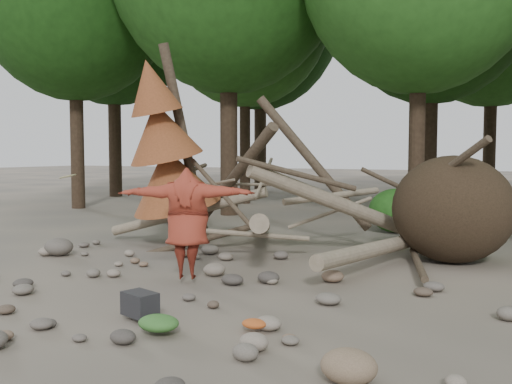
% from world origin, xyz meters
% --- Properties ---
extents(ground, '(120.00, 120.00, 0.00)m').
position_xyz_m(ground, '(0.00, 0.00, 0.00)').
color(ground, '#514C44').
rests_on(ground, ground).
extents(deadfall_pile, '(8.55, 5.24, 3.30)m').
position_xyz_m(deadfall_pile, '(2.02, 4.24, 0.95)').
color(deadfall_pile, '#332619').
rests_on(deadfall_pile, ground).
extents(dead_conifer, '(2.06, 2.16, 4.35)m').
position_xyz_m(dead_conifer, '(-3.12, 3.37, 2.11)').
color(dead_conifer, '#4C3F30').
rests_on(dead_conifer, ground).
extents(bush_left, '(1.80, 1.80, 1.44)m').
position_xyz_m(bush_left, '(-5.50, 7.20, 0.72)').
color(bush_left, '#1C4A13').
rests_on(bush_left, ground).
extents(bush_mid, '(1.40, 1.40, 1.12)m').
position_xyz_m(bush_mid, '(0.80, 7.80, 0.56)').
color(bush_mid, '#255D1B').
rests_on(bush_mid, ground).
extents(frisbee_thrower, '(3.56, 1.35, 1.72)m').
position_xyz_m(frisbee_thrower, '(-0.85, 0.74, 0.94)').
color(frisbee_thrower, maroon).
rests_on(frisbee_thrower, ground).
extents(backpack, '(0.49, 0.40, 0.29)m').
position_xyz_m(backpack, '(-0.28, -1.17, 0.14)').
color(backpack, black).
rests_on(backpack, ground).
extents(cloth_green, '(0.48, 0.40, 0.18)m').
position_xyz_m(cloth_green, '(0.27, -1.54, 0.09)').
color(cloth_green, '#346829').
rests_on(cloth_green, ground).
extents(cloth_orange, '(0.29, 0.24, 0.10)m').
position_xyz_m(cloth_orange, '(1.17, -0.98, 0.05)').
color(cloth_orange, '#B24F1E').
rests_on(cloth_orange, ground).
extents(boulder_front_right, '(0.51, 0.46, 0.31)m').
position_xyz_m(boulder_front_right, '(2.55, -1.87, 0.15)').
color(boulder_front_right, '#816950').
rests_on(boulder_front_right, ground).
extents(boulder_mid_left, '(0.58, 0.52, 0.35)m').
position_xyz_m(boulder_mid_left, '(-4.43, 1.60, 0.17)').
color(boulder_mid_left, '#5E574F').
rests_on(boulder_mid_left, ground).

